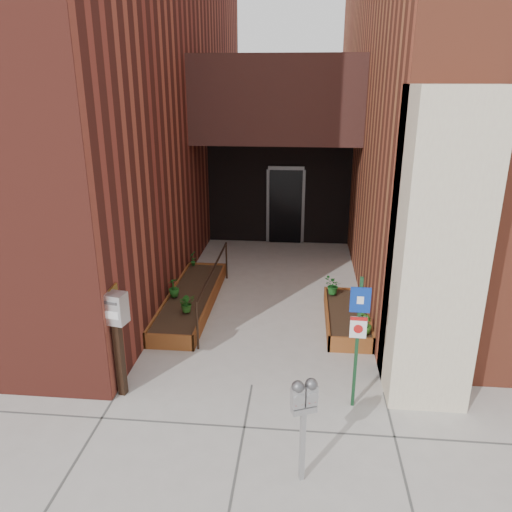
# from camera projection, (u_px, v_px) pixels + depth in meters

# --- Properties ---
(ground) EXTENTS (80.00, 80.00, 0.00)m
(ground) POSITION_uv_depth(u_px,v_px,m) (252.00, 385.00, 7.69)
(ground) COLOR #9E9991
(ground) RESTS_ON ground
(architecture) EXTENTS (20.00, 14.60, 10.00)m
(architecture) POSITION_uv_depth(u_px,v_px,m) (273.00, 57.00, 12.51)
(architecture) COLOR maroon
(architecture) RESTS_ON ground
(planter_left) EXTENTS (0.90, 3.60, 0.30)m
(planter_left) POSITION_uv_depth(u_px,v_px,m) (191.00, 300.00, 10.32)
(planter_left) COLOR brown
(planter_left) RESTS_ON ground
(planter_right) EXTENTS (0.80, 2.20, 0.30)m
(planter_right) POSITION_uv_depth(u_px,v_px,m) (347.00, 318.00, 9.57)
(planter_right) COLOR brown
(planter_right) RESTS_ON ground
(handrail) EXTENTS (0.04, 3.34, 0.90)m
(handrail) POSITION_uv_depth(u_px,v_px,m) (214.00, 275.00, 10.03)
(handrail) COLOR black
(handrail) RESTS_ON ground
(parking_meter) EXTENTS (0.31, 0.21, 1.36)m
(parking_meter) POSITION_uv_depth(u_px,v_px,m) (304.00, 404.00, 5.54)
(parking_meter) COLOR #9D9D9F
(parking_meter) RESTS_ON ground
(sign_post) EXTENTS (0.27, 0.07, 2.00)m
(sign_post) POSITION_uv_depth(u_px,v_px,m) (358.00, 330.00, 6.80)
(sign_post) COLOR #163D21
(sign_post) RESTS_ON ground
(payment_dropbox) EXTENTS (0.37, 0.30, 1.64)m
(payment_dropbox) POSITION_uv_depth(u_px,v_px,m) (116.00, 323.00, 7.10)
(payment_dropbox) COLOR black
(payment_dropbox) RESTS_ON ground
(shrub_left_a) EXTENTS (0.44, 0.44, 0.34)m
(shrub_left_a) POSITION_uv_depth(u_px,v_px,m) (187.00, 303.00, 9.40)
(shrub_left_a) COLOR #235618
(shrub_left_a) RESTS_ON planter_left
(shrub_left_b) EXTENTS (0.24, 0.24, 0.32)m
(shrub_left_b) POSITION_uv_depth(u_px,v_px,m) (186.00, 304.00, 9.39)
(shrub_left_b) COLOR #1A5418
(shrub_left_b) RESTS_ON planter_left
(shrub_left_c) EXTENTS (0.31, 0.31, 0.39)m
(shrub_left_c) POSITION_uv_depth(u_px,v_px,m) (174.00, 287.00, 10.05)
(shrub_left_c) COLOR #1A5217
(shrub_left_c) RESTS_ON planter_left
(shrub_left_d) EXTENTS (0.21, 0.21, 0.35)m
(shrub_left_d) POSITION_uv_depth(u_px,v_px,m) (193.00, 258.00, 11.74)
(shrub_left_d) COLOR #1A5C1D
(shrub_left_d) RESTS_ON planter_left
(shrub_right_a) EXTENTS (0.27, 0.27, 0.34)m
(shrub_right_a) POSITION_uv_depth(u_px,v_px,m) (366.00, 324.00, 8.59)
(shrub_right_a) COLOR #295E1A
(shrub_right_a) RESTS_ON planter_right
(shrub_right_b) EXTENTS (0.21, 0.21, 0.29)m
(shrub_right_b) POSITION_uv_depth(u_px,v_px,m) (362.00, 309.00, 9.20)
(shrub_right_b) COLOR #27631C
(shrub_right_b) RESTS_ON planter_right
(shrub_right_c) EXTENTS (0.46, 0.46, 0.37)m
(shrub_right_c) POSITION_uv_depth(u_px,v_px,m) (333.00, 286.00, 10.15)
(shrub_right_c) COLOR #1B5E1F
(shrub_right_c) RESTS_ON planter_right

